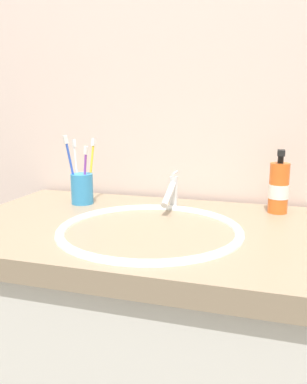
{
  "coord_description": "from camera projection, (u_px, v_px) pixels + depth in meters",
  "views": [
    {
      "loc": [
        0.28,
        -0.93,
        1.16
      ],
      "look_at": [
        0.01,
        -0.02,
        0.95
      ],
      "focal_mm": 37.05,
      "sensor_mm": 36.0,
      "label": 1
    }
  ],
  "objects": [
    {
      "name": "toothbrush_blue",
      "position": [
        71.0,
        165.0,
        1.19
      ],
      "size": [
        0.03,
        0.04,
        0.21
      ],
      "color": "blue",
      "rests_on": "toothbrush_cup"
    },
    {
      "name": "soap_dispenser",
      "position": [
        279.0,
        188.0,
        1.11
      ],
      "size": [
        0.06,
        0.06,
        0.18
      ],
      "color": "orange",
      "rests_on": "vanity_counter"
    },
    {
      "name": "toothbrush_yellow",
      "position": [
        91.0,
        165.0,
        1.24
      ],
      "size": [
        0.02,
        0.05,
        0.19
      ],
      "color": "yellow",
      "rests_on": "toothbrush_cup"
    },
    {
      "name": "vanity_counter",
      "position": [
        153.0,
        373.0,
        1.1
      ],
      "size": [
        1.02,
        0.61,
        0.86
      ],
      "color": "silver",
      "rests_on": "ground"
    },
    {
      "name": "toothbrush_white",
      "position": [
        76.0,
        166.0,
        1.23
      ],
      "size": [
        0.03,
        0.03,
        0.19
      ],
      "color": "white",
      "rests_on": "toothbrush_cup"
    },
    {
      "name": "tiled_wall_back",
      "position": [
        185.0,
        93.0,
        1.26
      ],
      "size": [
        2.22,
        0.04,
        2.4
      ],
      "primitive_type": "cube",
      "color": "beige",
      "rests_on": "ground"
    },
    {
      "name": "sink_basin",
      "position": [
        150.0,
        246.0,
        0.97
      ],
      "size": [
        0.45,
        0.45,
        0.11
      ],
      "color": "white",
      "rests_on": "vanity_counter"
    },
    {
      "name": "toothbrush_purple",
      "position": [
        85.0,
        171.0,
        1.2
      ],
      "size": [
        0.03,
        0.01,
        0.17
      ],
      "color": "purple",
      "rests_on": "toothbrush_cup"
    },
    {
      "name": "faucet",
      "position": [
        172.0,
        192.0,
        1.15
      ],
      "size": [
        0.02,
        0.15,
        0.11
      ],
      "color": "silver",
      "rests_on": "sink_basin"
    },
    {
      "name": "toothbrush_cup",
      "position": [
        82.0,
        189.0,
        1.22
      ],
      "size": [
        0.07,
        0.07,
        0.09
      ],
      "primitive_type": "cylinder",
      "color": "#338CCC",
      "rests_on": "vanity_counter"
    }
  ]
}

